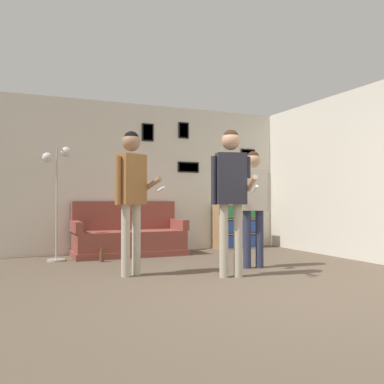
{
  "coord_description": "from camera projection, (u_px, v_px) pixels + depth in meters",
  "views": [
    {
      "loc": [
        -2.56,
        -3.4,
        0.94
      ],
      "look_at": [
        -0.22,
        2.07,
        1.05
      ],
      "focal_mm": 40.0,
      "sensor_mm": 36.0,
      "label": 1
    }
  ],
  "objects": [
    {
      "name": "bottle_on_floor",
      "position": [
        102.0,
        256.0,
        6.51
      ],
      "size": [
        0.07,
        0.07,
        0.23
      ],
      "color": "brown",
      "rests_on": "ground_plane"
    },
    {
      "name": "person_player_foreground_left",
      "position": [
        131.0,
        185.0,
        5.33
      ],
      "size": [
        0.6,
        0.4,
        1.81
      ],
      "color": "#B7AD99",
      "rests_on": "ground_plane"
    },
    {
      "name": "couch",
      "position": [
        129.0,
        238.0,
        7.3
      ],
      "size": [
        1.89,
        0.8,
        0.92
      ],
      "color": "brown",
      "rests_on": "ground_plane"
    },
    {
      "name": "floor_lamp",
      "position": [
        57.0,
        182.0,
        6.61
      ],
      "size": [
        0.44,
        0.28,
        1.77
      ],
      "color": "#ADA89E",
      "rests_on": "ground_plane"
    },
    {
      "name": "wall_back",
      "position": [
        159.0,
        178.0,
        7.97
      ],
      "size": [
        7.27,
        0.08,
        2.7
      ],
      "color": "silver",
      "rests_on": "ground_plane"
    },
    {
      "name": "bookshelf",
      "position": [
        236.0,
        226.0,
        8.35
      ],
      "size": [
        0.9,
        0.3,
        0.86
      ],
      "color": "#A87F51",
      "rests_on": "ground_plane"
    },
    {
      "name": "wall_right",
      "position": [
        342.0,
        175.0,
        7.01
      ],
      "size": [
        0.06,
        6.54,
        2.7
      ],
      "color": "silver",
      "rests_on": "ground_plane"
    },
    {
      "name": "person_watcher_holding_cup",
      "position": [
        253.0,
        197.0,
        5.94
      ],
      "size": [
        0.55,
        0.38,
        1.62
      ],
      "color": "#2D334C",
      "rests_on": "ground_plane"
    },
    {
      "name": "ground_plane",
      "position": [
        298.0,
        298.0,
        4.12
      ],
      "size": [
        20.0,
        20.0,
        0.0
      ],
      "primitive_type": "plane",
      "color": "brown"
    },
    {
      "name": "person_player_foreground_center",
      "position": [
        231.0,
        185.0,
        5.24
      ],
      "size": [
        0.49,
        0.55,
        1.81
      ],
      "color": "#B7AD99",
      "rests_on": "ground_plane"
    }
  ]
}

